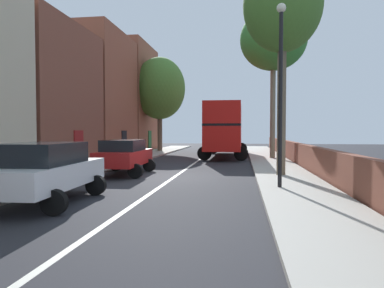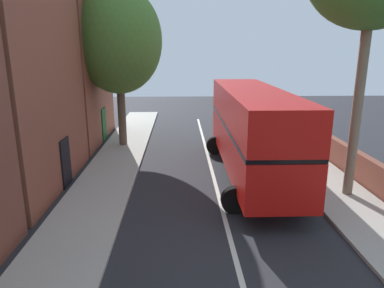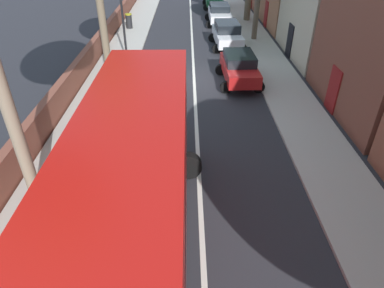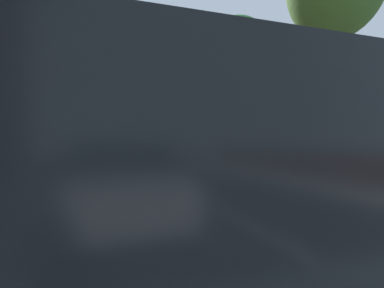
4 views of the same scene
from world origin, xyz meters
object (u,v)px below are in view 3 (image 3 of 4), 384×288
(double_decker_bus, at_px, (131,200))
(parked_car_white_left_1, at_px, (227,34))
(parked_car_white_left_0, at_px, (219,13))
(parked_car_red_left_2, at_px, (239,67))
(litter_bin_right, at_px, (129,21))
(lamppost_right, at_px, (121,0))

(double_decker_bus, height_order, parked_car_white_left_1, double_decker_bus)
(parked_car_white_left_0, bearing_deg, double_decker_bus, 80.73)
(parked_car_red_left_2, bearing_deg, litter_bin_right, -56.24)
(parked_car_white_left_0, xyz_separation_m, litter_bin_right, (7.80, 1.79, -0.24))
(parked_car_white_left_0, bearing_deg, lamppost_right, 55.82)
(parked_car_white_left_1, xyz_separation_m, litter_bin_right, (7.80, -5.01, -0.26))
(parked_car_white_left_0, relative_size, parked_car_red_left_2, 1.09)
(parked_car_white_left_0, bearing_deg, parked_car_red_left_2, 89.99)
(double_decker_bus, xyz_separation_m, lamppost_right, (2.60, -15.73, 1.45))
(parked_car_red_left_2, xyz_separation_m, lamppost_right, (6.80, -3.45, 2.86))
(lamppost_right, bearing_deg, parked_car_red_left_2, 153.12)
(parked_car_red_left_2, relative_size, litter_bin_right, 3.56)
(lamppost_right, bearing_deg, litter_bin_right, -83.07)
(parked_car_white_left_1, bearing_deg, double_decker_bus, 77.51)
(double_decker_bus, relative_size, parked_car_white_left_0, 2.42)
(double_decker_bus, height_order, parked_car_red_left_2, double_decker_bus)
(parked_car_red_left_2, bearing_deg, parked_car_white_left_0, -90.01)
(parked_car_white_left_1, height_order, litter_bin_right, parked_car_white_left_1)
(parked_car_white_left_0, relative_size, litter_bin_right, 3.88)
(parked_car_white_left_1, xyz_separation_m, lamppost_right, (6.80, 3.21, 2.83))
(parked_car_red_left_2, height_order, litter_bin_right, parked_car_red_left_2)
(double_decker_bus, relative_size, parked_car_white_left_1, 2.48)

